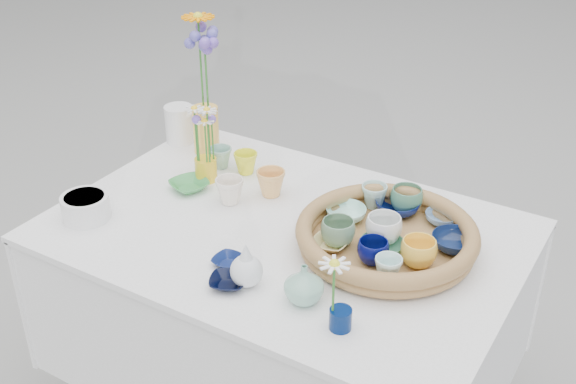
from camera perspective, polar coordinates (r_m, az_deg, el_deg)
The scene contains 32 objects.
wicker_tray at distance 1.88m, azimuth 7.80°, elevation -3.56°, with size 0.47×0.47×0.08m, color brown, non-canonical shape.
tray_ceramic_0 at distance 2.02m, azimuth 8.63°, elevation -1.12°, with size 0.12×0.12×0.04m, color #091752.
tray_ceramic_1 at distance 1.90m, azimuth 13.03°, elevation -3.90°, with size 0.12×0.12×0.04m, color #0E1D46.
tray_ceramic_2 at distance 1.81m, azimuth 10.27°, elevation -4.75°, with size 0.09×0.09×0.07m, color yellow.
tray_ceramic_3 at distance 1.85m, azimuth 7.41°, elevation -4.35°, with size 0.11×0.11×0.04m, color #417F5D.
tray_ceramic_4 at distance 1.86m, azimuth 3.96°, elevation -3.21°, with size 0.09×0.09×0.07m, color slate.
tray_ceramic_5 at distance 1.98m, azimuth 4.61°, elevation -1.71°, with size 0.11×0.11×0.03m, color #AAE9DC.
tray_ceramic_6 at distance 2.03m, azimuth 6.81°, elevation -0.33°, with size 0.07×0.07×0.07m, color #A2CCC6.
tray_ceramic_7 at distance 1.88m, azimuth 7.56°, elevation -2.96°, with size 0.09×0.09×0.07m, color white.
tray_ceramic_8 at distance 2.00m, azimuth 12.09°, elevation -2.01°, with size 0.09×0.09×0.03m, color #6B98D0.
tray_ceramic_9 at distance 1.80m, azimuth 6.73°, elevation -4.71°, with size 0.08×0.08×0.06m, color #050A51.
tray_ceramic_10 at distance 1.86m, azimuth 3.36°, elevation -4.07°, with size 0.09×0.09×0.02m, color #EFD88C.
tray_ceramic_11 at distance 1.75m, azimuth 7.92°, elevation -6.04°, with size 0.07×0.07×0.06m, color silver.
tray_ceramic_12 at distance 2.03m, azimuth 9.34°, elevation -0.62°, with size 0.09×0.09×0.07m, color #40795E.
loose_ceramic_0 at distance 2.24m, azimuth -3.35°, elevation 2.31°, with size 0.07×0.07×0.07m, color yellow.
loose_ceramic_1 at distance 2.11m, azimuth -1.35°, elevation 0.71°, with size 0.09×0.09×0.08m, color #EBAD5E.
loose_ceramic_2 at distance 2.17m, azimuth -7.81°, elevation 0.53°, with size 0.11×0.11×0.03m, color #3B944A.
loose_ceramic_3 at distance 2.08m, azimuth -4.63°, elevation 0.09°, with size 0.08×0.08×0.08m, color white.
loose_ceramic_4 at distance 1.83m, azimuth -4.72°, elevation -5.48°, with size 0.08×0.08×0.02m, color #0D1A4D.
loose_ceramic_5 at distance 2.28m, azimuth -5.35°, elevation 2.73°, with size 0.07×0.07×0.07m, color #8BB9A7.
loose_ceramic_6 at distance 1.76m, azimuth -4.75°, elevation -7.11°, with size 0.09×0.09×0.02m, color black.
fluted_bowl at distance 2.08m, azimuth -15.70°, elevation -1.16°, with size 0.13×0.13×0.07m, color silver, non-canonical shape.
bud_vase_paleblue at distance 1.73m, azimuth -3.31°, elevation -5.68°, with size 0.08×0.08×0.12m, color silver, non-canonical shape.
bud_vase_seafoam at distance 1.69m, azimuth 1.27°, elevation -7.24°, with size 0.09×0.09×0.10m, color #7FB49D.
bud_vase_cobalt at distance 1.63m, azimuth 4.17°, elevation -9.97°, with size 0.05×0.05×0.05m, color #011646.
single_daisy at distance 1.57m, azimuth 3.62°, elevation -7.57°, with size 0.08×0.08×0.14m, color white, non-canonical shape.
tall_vase_yellow at distance 2.37m, azimuth -6.50°, elevation 4.91°, with size 0.08×0.08×0.16m, color #FFBE4B.
gerbera at distance 2.30m, azimuth -6.91°, elevation 10.13°, with size 0.12×0.12×0.31m, color #FF8B00, non-canonical shape.
hydrangea at distance 2.29m, azimuth -6.47°, elevation 9.10°, with size 0.09×0.09×0.30m, color #5751B0, non-canonical shape.
white_pitcher at distance 2.46m, azimuth -8.58°, elevation 5.32°, with size 0.13×0.10×0.13m, color white, non-canonical shape.
daisy_cup at distance 2.21m, azimuth -6.50°, elevation 1.80°, with size 0.07×0.07×0.07m, color gold.
daisy_posy at distance 2.15m, azimuth -6.57°, elevation 4.61°, with size 0.09×0.09×0.17m, color white, non-canonical shape.
Camera 1 is at (0.87, -1.42, 1.83)m, focal length 45.00 mm.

